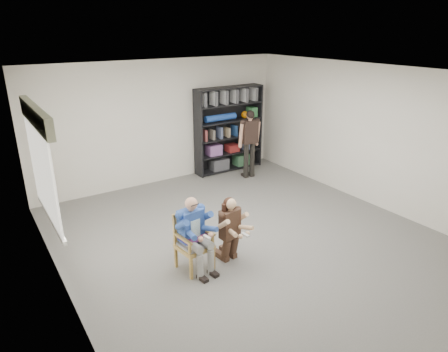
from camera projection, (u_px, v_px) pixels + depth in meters
room_shell at (255, 164)px, 6.36m from camera, size 6.00×7.00×2.80m
floor at (253, 241)px, 6.85m from camera, size 6.00×7.00×0.01m
window_left at (43, 167)px, 5.55m from camera, size 0.16×2.00×1.75m
armchair at (194, 242)px, 5.94m from camera, size 0.58×0.56×0.90m
seated_man at (194, 234)px, 5.89m from camera, size 0.58×0.76×1.17m
kneeling_woman at (231, 230)px, 6.11m from camera, size 0.53×0.77×1.07m
bookshelf at (229, 129)px, 9.92m from camera, size 1.80×0.38×2.10m
standing_man at (250, 144)px, 9.49m from camera, size 0.54×0.34×1.64m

